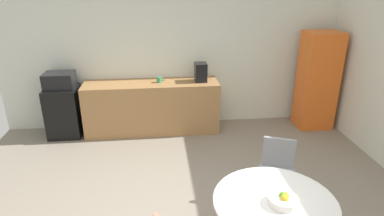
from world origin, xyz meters
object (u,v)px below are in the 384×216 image
Objects in this scene: fruit_bowl at (283,200)px; mug_white at (159,80)px; mini_fridge at (64,112)px; chair_gray at (277,165)px; coffee_maker at (201,72)px; locker_cabinet at (317,81)px; round_table at (274,212)px; microwave at (59,80)px.

mug_white reaches higher than fruit_bowl.
mug_white reaches higher than mini_fridge.
fruit_bowl reaches higher than chair_gray.
chair_gray is 2.36m from coffee_maker.
fruit_bowl is (-1.77, -3.07, -0.09)m from locker_cabinet.
fruit_bowl is 2.05× the size of mug_white.
fruit_bowl is 3.20m from coffee_maker.
mug_white is (-2.80, 0.10, 0.08)m from locker_cabinet.
locker_cabinet is 2.59m from chair_gray.
locker_cabinet is at bearing 58.86° from round_table.
round_table is 0.98m from chair_gray.
chair_gray is (2.99, -2.21, 0.09)m from mini_fridge.
fruit_bowl is at bearing -48.80° from round_table.
locker_cabinet is 5.42× the size of coffee_maker.
fruit_bowl is 3.34m from mug_white.
locker_cabinet reaches higher than microwave.
fruit_bowl is (2.68, -3.17, -0.21)m from microwave.
microwave is 1.81× the size of fruit_bowl.
locker_cabinet reaches higher than round_table.
microwave is 2.37m from coffee_maker.
mini_fridge reaches higher than chair_gray.
round_table is 1.34× the size of chair_gray.
round_table is 3.16m from coffee_maker.
chair_gray is at bearing -74.16° from coffee_maker.
coffee_maker is at bearing 0.00° from microwave.
locker_cabinet reaches higher than chair_gray.
microwave reaches higher than fruit_bowl.
chair_gray is at bearing -58.76° from mug_white.
mini_fridge is 6.66× the size of mug_white.
round_table is 3.29m from mug_white.
mini_fridge is 0.50× the size of locker_cabinet.
chair_gray is at bearing -36.45° from mini_fridge.
round_table is at bearing -85.21° from coffee_maker.
microwave reaches higher than mini_fridge.
locker_cabinet is 3.53m from round_table.
fruit_bowl is at bearing -84.39° from coffee_maker.
round_table is (2.63, -3.12, -0.39)m from microwave.
locker_cabinet reaches higher than coffee_maker.
coffee_maker is at bearing 105.84° from chair_gray.
chair_gray is 2.59× the size of coffee_maker.
fruit_bowl is at bearing -72.07° from mug_white.
mini_fridge is at bearing 130.16° from fruit_bowl.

